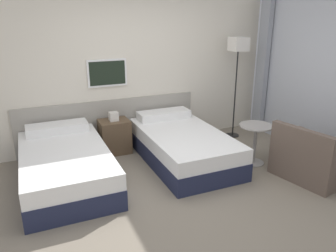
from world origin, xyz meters
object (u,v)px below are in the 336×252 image
nightstand (115,136)px  bed_near_window (182,145)px  bed_near_door (65,165)px  side_table (255,137)px  armchair (310,161)px  floor_lamp (238,52)px

nightstand → bed_near_window: bearing=-40.1°
bed_near_door → side_table: bearing=-11.2°
armchair → nightstand: bearing=37.1°
nightstand → bed_near_door: bearing=-139.9°
bed_near_door → armchair: bearing=-21.6°
floor_lamp → side_table: (-0.39, -1.14, -1.12)m
bed_near_door → side_table: side_table is taller
nightstand → side_table: bearing=-34.8°
bed_near_door → bed_near_window: (1.75, 0.00, 0.00)m
nightstand → armchair: size_ratio=0.67×
bed_near_door → bed_near_window: 1.75m
bed_near_window → nightstand: 1.15m
bed_near_window → floor_lamp: floor_lamp is taller
bed_near_window → floor_lamp: size_ratio=1.10×
bed_near_door → side_table: (2.71, -0.53, 0.19)m
armchair → floor_lamp: bearing=-11.1°
bed_near_window → floor_lamp: 1.98m
bed_near_window → nightstand: size_ratio=2.90×
nightstand → floor_lamp: 2.57m
nightstand → side_table: 2.24m
bed_near_door → floor_lamp: size_ratio=1.10×
nightstand → floor_lamp: floor_lamp is taller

